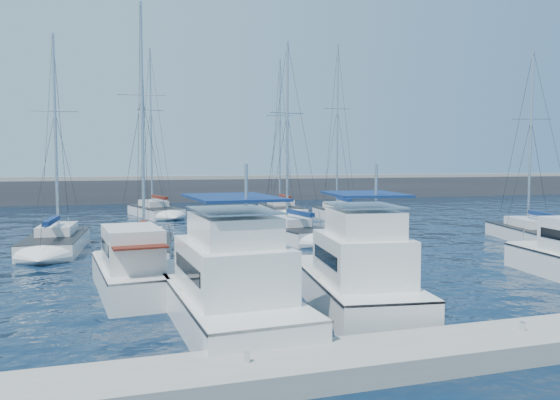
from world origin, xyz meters
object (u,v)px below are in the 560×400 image
object	(u,v)px
sailboat_back_b	(282,210)
motor_yacht_port_outer	(131,271)
sailboat_mid_b	(144,249)
sailboat_mid_a	(56,242)
sailboat_back_a	(155,211)
sailboat_back_c	(339,213)
sailboat_mid_e	(534,234)
sailboat_mid_c	(292,232)
motor_yacht_port_inner	(226,289)
motor_yacht_stbd_inner	(356,278)

from	to	relation	value
sailboat_back_b	motor_yacht_port_outer	bearing A→B (deg)	-114.55
sailboat_mid_b	sailboat_mid_a	bearing A→B (deg)	145.65
sailboat_back_a	sailboat_back_c	distance (m)	18.12
sailboat_mid_e	sailboat_back_b	distance (m)	25.14
motor_yacht_port_outer	sailboat_mid_a	bearing A→B (deg)	101.38
sailboat_mid_c	sailboat_mid_e	bearing A→B (deg)	-29.78
motor_yacht_port_inner	sailboat_mid_e	size ratio (longest dim) A/B	0.80
sailboat_back_c	motor_yacht_port_inner	bearing A→B (deg)	-116.57
sailboat_back_a	sailboat_back_b	world-z (taller)	sailboat_back_a
sailboat_mid_a	sailboat_back_c	bearing A→B (deg)	30.24
motor_yacht_port_inner	sailboat_back_c	world-z (taller)	sailboat_back_c
sailboat_mid_b	motor_yacht_port_outer	bearing A→B (deg)	-89.60
motor_yacht_stbd_inner	sailboat_mid_a	world-z (taller)	sailboat_mid_a
motor_yacht_port_inner	sailboat_mid_b	xyz separation A→B (m)	(-1.85, 13.35, -0.61)
motor_yacht_stbd_inner	sailboat_back_c	distance (m)	31.30
motor_yacht_port_outer	motor_yacht_port_inner	size ratio (longest dim) A/B	0.71
motor_yacht_port_outer	sailboat_mid_c	size ratio (longest dim) A/B	0.54
motor_yacht_port_inner	sailboat_mid_b	world-z (taller)	sailboat_mid_b
motor_yacht_port_inner	motor_yacht_stbd_inner	xyz separation A→B (m)	(4.87, 0.21, 0.00)
sailboat_mid_a	sailboat_mid_e	size ratio (longest dim) A/B	1.02
motor_yacht_port_outer	motor_yacht_stbd_inner	bearing A→B (deg)	-37.44
motor_yacht_port_inner	sailboat_mid_a	world-z (taller)	sailboat_mid_a
motor_yacht_port_inner	sailboat_back_a	bearing A→B (deg)	86.12
sailboat_mid_a	sailboat_back_b	bearing A→B (deg)	45.24
sailboat_back_a	sailboat_back_c	xyz separation A→B (m)	(16.19, -8.14, 0.02)
sailboat_mid_c	sailboat_back_a	distance (m)	21.03
sailboat_mid_b	sailboat_back_a	bearing A→B (deg)	91.24
sailboat_back_a	motor_yacht_stbd_inner	bearing A→B (deg)	-97.53
sailboat_mid_b	sailboat_back_b	distance (m)	26.08
motor_yacht_stbd_inner	sailboat_mid_a	distance (m)	21.00
motor_yacht_port_outer	sailboat_back_b	bearing A→B (deg)	56.30
sailboat_back_c	sailboat_back_a	bearing A→B (deg)	156.87
motor_yacht_port_inner	sailboat_mid_e	world-z (taller)	sailboat_mid_e
sailboat_mid_b	sailboat_mid_c	world-z (taller)	sailboat_mid_b
sailboat_mid_e	sailboat_back_c	bearing A→B (deg)	125.89
sailboat_mid_b	motor_yacht_stbd_inner	bearing A→B (deg)	-55.58
sailboat_mid_c	sailboat_back_a	bearing A→B (deg)	102.18
sailboat_mid_a	sailboat_mid_e	distance (m)	30.78
sailboat_mid_c	sailboat_back_c	xyz separation A→B (m)	(8.58, 11.46, 0.03)
sailboat_back_b	sailboat_mid_b	bearing A→B (deg)	-121.24
sailboat_back_a	sailboat_back_b	size ratio (longest dim) A/B	1.04
sailboat_mid_a	sailboat_mid_b	bearing A→B (deg)	-37.24
sailboat_mid_c	sailboat_mid_e	distance (m)	16.24
sailboat_mid_a	sailboat_back_c	size ratio (longest dim) A/B	0.81
sailboat_mid_b	sailboat_back_b	world-z (taller)	sailboat_back_b
motor_yacht_stbd_inner	sailboat_mid_a	bearing A→B (deg)	131.73
sailboat_back_a	sailboat_back_b	distance (m)	12.59
sailboat_back_b	sailboat_back_c	bearing A→B (deg)	-52.19
motor_yacht_port_outer	motor_yacht_stbd_inner	xyz separation A→B (m)	(7.74, -4.81, 0.19)
motor_yacht_stbd_inner	sailboat_back_a	world-z (taller)	sailboat_back_a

